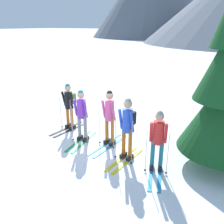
{
  "coord_description": "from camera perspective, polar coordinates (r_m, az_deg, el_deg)",
  "views": [
    {
      "loc": [
        3.67,
        -5.65,
        3.64
      ],
      "look_at": [
        0.18,
        0.29,
        1.05
      ],
      "focal_mm": 37.24,
      "sensor_mm": 36.0,
      "label": 1
    }
  ],
  "objects": [
    {
      "name": "skier_in_blue",
      "position": [
        6.4,
        3.84,
        -3.26
      ],
      "size": [
        0.61,
        1.6,
        1.84
      ],
      "color": "yellow",
      "rests_on": "ground"
    },
    {
      "name": "skier_in_red",
      "position": [
        6.07,
        11.24,
        -6.23
      ],
      "size": [
        0.82,
        1.7,
        1.68
      ],
      "color": "#1E84D1",
      "rests_on": "ground"
    },
    {
      "name": "skier_in_pink",
      "position": [
        7.19,
        -0.65,
        -0.9
      ],
      "size": [
        0.61,
        1.77,
        1.81
      ],
      "color": "#1E84D1",
      "rests_on": "ground"
    },
    {
      "name": "ground_plane",
      "position": [
        7.66,
        -2.27,
        -7.78
      ],
      "size": [
        400.0,
        400.0,
        0.0
      ],
      "primitive_type": "plane",
      "color": "white"
    },
    {
      "name": "skier_in_purple",
      "position": [
        7.52,
        -7.49,
        -0.41
      ],
      "size": [
        0.6,
        1.65,
        1.75
      ],
      "color": "green",
      "rests_on": "ground"
    },
    {
      "name": "skier_in_black",
      "position": [
        8.51,
        -10.48,
        1.96
      ],
      "size": [
        0.61,
        1.62,
        1.72
      ],
      "color": "black",
      "rests_on": "ground"
    }
  ]
}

